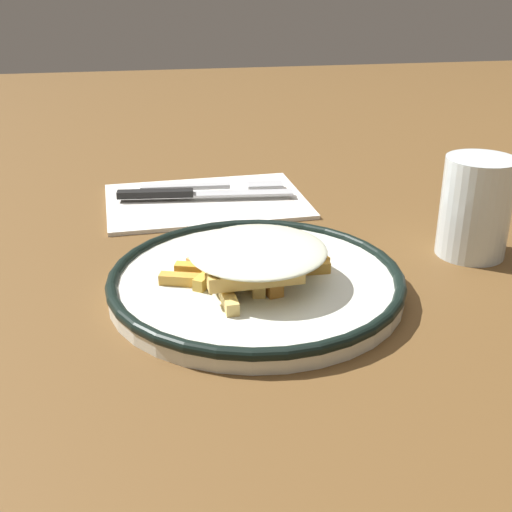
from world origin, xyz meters
TOP-DOWN VIEW (x-y plane):
  - ground_plane at (0.00, 0.00)m, footprint 2.60×2.60m
  - plate at (0.00, 0.00)m, footprint 0.26×0.26m
  - fries_heap at (0.00, -0.00)m, footprint 0.18×0.17m
  - napkin at (-0.24, -0.02)m, footprint 0.18×0.24m
  - fork at (-0.27, -0.01)m, footprint 0.03×0.18m
  - knife at (-0.24, -0.04)m, footprint 0.04×0.21m
  - water_glass at (-0.05, 0.22)m, footprint 0.07×0.07m

SIDE VIEW (x-z plane):
  - ground_plane at x=0.00m, z-range 0.00..0.00m
  - napkin at x=-0.24m, z-range 0.00..0.01m
  - plate at x=0.00m, z-range 0.00..0.02m
  - fork at x=-0.27m, z-range 0.01..0.01m
  - knife at x=-0.24m, z-range 0.01..0.02m
  - fries_heap at x=0.00m, z-range 0.02..0.05m
  - water_glass at x=-0.05m, z-range 0.00..0.10m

